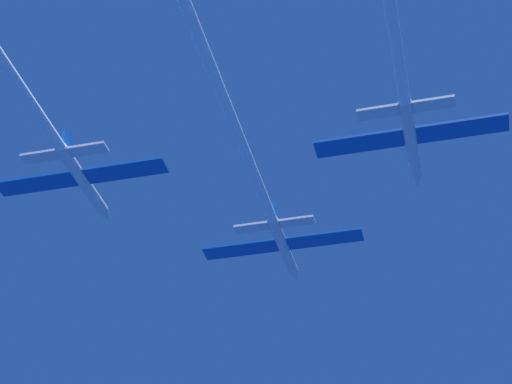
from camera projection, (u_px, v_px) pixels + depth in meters
jet_lead at (238, 134)px, 83.15m from camera, size 17.83×65.78×2.95m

